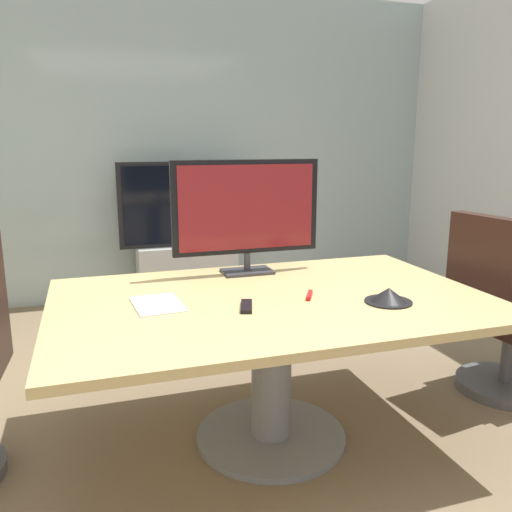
{
  "coord_description": "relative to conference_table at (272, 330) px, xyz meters",
  "views": [
    {
      "loc": [
        -0.69,
        -2.18,
        1.49
      ],
      "look_at": [
        0.12,
        0.34,
        0.9
      ],
      "focal_mm": 36.61,
      "sensor_mm": 36.0,
      "label": 1
    }
  ],
  "objects": [
    {
      "name": "office_chair_right",
      "position": [
        1.44,
        0.05,
        -0.13
      ],
      "size": [
        0.62,
        0.6,
        1.09
      ],
      "rotation": [
        0.0,
        0.0,
        1.69
      ],
      "color": "#4C4C51",
      "rests_on": "ground"
    },
    {
      "name": "remote_control",
      "position": [
        -0.17,
        -0.13,
        0.18
      ],
      "size": [
        0.1,
        0.18,
        0.02
      ],
      "primitive_type": "cube",
      "rotation": [
        0.0,
        0.0,
        -0.3
      ],
      "color": "black",
      "rests_on": "conference_table"
    },
    {
      "name": "wall_display_unit",
      "position": [
        0.02,
        2.42,
        -0.14
      ],
      "size": [
        1.2,
        0.36,
        1.31
      ],
      "color": "#B7BABC",
      "rests_on": "ground"
    },
    {
      "name": "whiteboard_marker",
      "position": [
        0.17,
        -0.06,
        0.18
      ],
      "size": [
        0.08,
        0.12,
        0.02
      ],
      "primitive_type": "cube",
      "rotation": [
        0.0,
        0.0,
        1.07
      ],
      "color": "red",
      "rests_on": "conference_table"
    },
    {
      "name": "tv_monitor",
      "position": [
        0.02,
        0.5,
        0.53
      ],
      "size": [
        0.84,
        0.18,
        0.64
      ],
      "color": "#333338",
      "rests_on": "conference_table"
    },
    {
      "name": "ground_plane",
      "position": [
        -0.12,
        -0.09,
        -0.59
      ],
      "size": [
        6.74,
        6.74,
        0.0
      ],
      "primitive_type": "plane",
      "color": "#7A664C"
    },
    {
      "name": "wall_back_glass_partition",
      "position": [
        -0.12,
        2.78,
        0.85
      ],
      "size": [
        5.57,
        0.1,
        2.86
      ],
      "primitive_type": "cube",
      "color": "#9EB2B7",
      "rests_on": "ground"
    },
    {
      "name": "conference_phone",
      "position": [
        0.49,
        -0.25,
        0.2
      ],
      "size": [
        0.22,
        0.22,
        0.07
      ],
      "color": "black",
      "rests_on": "conference_table"
    },
    {
      "name": "paper_notepad",
      "position": [
        -0.54,
        0.04,
        0.17
      ],
      "size": [
        0.23,
        0.32,
        0.01
      ],
      "primitive_type": "cube",
      "rotation": [
        0.0,
        0.0,
        0.08
      ],
      "color": "white",
      "rests_on": "conference_table"
    },
    {
      "name": "conference_table",
      "position": [
        0.0,
        0.0,
        0.0
      ],
      "size": [
        2.07,
        1.34,
        0.75
      ],
      "color": "tan",
      "rests_on": "ground"
    }
  ]
}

